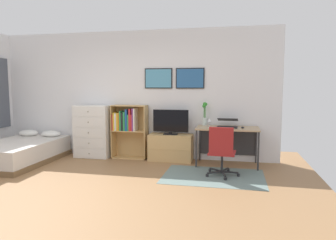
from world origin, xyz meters
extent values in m
plane|color=#936B44|center=(0.00, 0.00, 0.00)|extent=(7.20, 7.20, 0.00)
cube|color=white|center=(0.00, 2.43, 1.35)|extent=(6.12, 0.06, 2.70)
cube|color=black|center=(0.57, 2.38, 1.69)|extent=(0.59, 0.02, 0.42)
cube|color=#4C93B7|center=(0.57, 2.37, 1.69)|extent=(0.55, 0.01, 0.38)
cube|color=black|center=(1.24, 2.38, 1.69)|extent=(0.59, 0.02, 0.42)
cube|color=#285B93|center=(1.24, 2.37, 1.69)|extent=(0.55, 0.01, 0.38)
cube|color=#4C515B|center=(-2.94, 1.99, 1.38)|extent=(0.05, 0.40, 1.54)
cube|color=slate|center=(1.82, 1.22, 0.00)|extent=(1.70, 1.20, 0.01)
cube|color=brown|center=(-2.08, 1.37, 0.05)|extent=(1.32, 2.00, 0.10)
cube|color=silver|center=(-2.08, 1.37, 0.26)|extent=(1.28, 1.96, 0.32)
ellipsoid|color=white|center=(-2.37, 2.09, 0.48)|extent=(0.45, 0.29, 0.14)
ellipsoid|color=white|center=(-1.82, 2.11, 0.48)|extent=(0.45, 0.29, 0.14)
cube|color=white|center=(-0.83, 2.16, 0.56)|extent=(0.76, 0.42, 1.12)
cube|color=silver|center=(-0.83, 1.94, 0.12)|extent=(0.72, 0.01, 0.20)
sphere|color=#A59E8C|center=(-0.83, 1.93, 0.12)|extent=(0.03, 0.03, 0.03)
cube|color=silver|center=(-0.83, 1.94, 0.34)|extent=(0.72, 0.01, 0.20)
sphere|color=#A59E8C|center=(-0.83, 1.93, 0.34)|extent=(0.03, 0.03, 0.03)
cube|color=silver|center=(-0.83, 1.94, 0.56)|extent=(0.72, 0.01, 0.20)
sphere|color=#A59E8C|center=(-0.83, 1.93, 0.56)|extent=(0.03, 0.03, 0.03)
cube|color=silver|center=(-0.83, 1.94, 0.78)|extent=(0.72, 0.01, 0.20)
sphere|color=#A59E8C|center=(-0.83, 1.93, 0.78)|extent=(0.03, 0.03, 0.03)
cube|color=silver|center=(-0.83, 1.94, 1.01)|extent=(0.72, 0.01, 0.20)
sphere|color=#A59E8C|center=(-0.83, 1.93, 1.01)|extent=(0.03, 0.03, 0.03)
cube|color=tan|center=(-0.38, 2.22, 0.57)|extent=(0.02, 0.30, 1.13)
cube|color=tan|center=(0.34, 2.22, 0.57)|extent=(0.02, 0.30, 1.13)
cube|color=tan|center=(-0.02, 2.22, 0.01)|extent=(0.75, 0.30, 0.02)
cube|color=tan|center=(-0.02, 2.22, 0.59)|extent=(0.71, 0.30, 0.02)
cube|color=tan|center=(-0.02, 2.22, 1.12)|extent=(0.71, 0.30, 0.02)
cube|color=tan|center=(-0.02, 2.37, 0.57)|extent=(0.75, 0.01, 1.13)
cube|color=red|center=(-0.36, 2.18, 0.77)|extent=(0.02, 0.20, 0.34)
cube|color=gold|center=(-0.33, 2.19, 0.79)|extent=(0.03, 0.21, 0.38)
cube|color=white|center=(-0.29, 2.20, 0.78)|extent=(0.04, 0.23, 0.37)
cube|color=gold|center=(-0.25, 2.19, 0.79)|extent=(0.03, 0.22, 0.38)
cube|color=orange|center=(-0.22, 2.20, 0.79)|extent=(0.02, 0.23, 0.38)
cube|color=#2D8C4C|center=(-0.18, 2.20, 0.81)|extent=(0.03, 0.23, 0.42)
cube|color=black|center=(-0.15, 2.17, 0.79)|extent=(0.04, 0.19, 0.38)
cube|color=#2D8C4C|center=(-0.10, 2.19, 0.79)|extent=(0.04, 0.22, 0.39)
cube|color=#1E519E|center=(-0.05, 2.17, 0.82)|extent=(0.04, 0.18, 0.45)
cube|color=#2D8C4C|center=(-0.01, 2.18, 0.77)|extent=(0.03, 0.20, 0.34)
cube|color=red|center=(0.02, 2.19, 0.83)|extent=(0.04, 0.23, 0.46)
cube|color=red|center=(0.06, 2.19, 0.77)|extent=(0.02, 0.23, 0.34)
cube|color=#8C388C|center=(0.09, 2.17, 0.83)|extent=(0.02, 0.17, 0.47)
cube|color=white|center=(0.12, 2.20, 0.83)|extent=(0.03, 0.24, 0.47)
cube|color=tan|center=(0.88, 2.17, 0.27)|extent=(0.89, 0.40, 0.55)
cube|color=tan|center=(0.88, 1.97, 0.27)|extent=(0.89, 0.01, 0.02)
cube|color=black|center=(0.88, 2.15, 0.56)|extent=(0.28, 0.16, 0.02)
cube|color=black|center=(0.88, 2.15, 0.59)|extent=(0.06, 0.04, 0.05)
cube|color=black|center=(0.88, 2.15, 0.83)|extent=(0.73, 0.02, 0.45)
cube|color=black|center=(0.88, 2.14, 0.83)|extent=(0.70, 0.01, 0.42)
cube|color=tan|center=(2.02, 2.05, 0.72)|extent=(1.18, 0.65, 0.03)
cube|color=#2D2D30|center=(1.46, 1.75, 0.35)|extent=(0.03, 0.03, 0.71)
cube|color=#2D2D30|center=(2.59, 1.75, 0.35)|extent=(0.03, 0.03, 0.71)
cube|color=#2D2D30|center=(1.46, 2.34, 0.35)|extent=(0.03, 0.03, 0.71)
cube|color=#2D2D30|center=(2.59, 2.34, 0.35)|extent=(0.03, 0.03, 0.71)
cube|color=#2D2D30|center=(2.02, 2.36, 0.39)|extent=(1.12, 0.02, 0.50)
cylinder|color=#232326|center=(2.24, 1.30, 0.03)|extent=(0.05, 0.05, 0.05)
cube|color=#232326|center=(2.10, 1.30, 0.07)|extent=(0.28, 0.05, 0.02)
cylinder|color=#232326|center=(2.06, 1.57, 0.03)|extent=(0.05, 0.05, 0.05)
cube|color=#232326|center=(2.01, 1.44, 0.07)|extent=(0.13, 0.27, 0.02)
cylinder|color=#232326|center=(1.74, 1.49, 0.03)|extent=(0.05, 0.05, 0.05)
cube|color=#232326|center=(1.85, 1.40, 0.07)|extent=(0.23, 0.20, 0.02)
cylinder|color=#232326|center=(1.72, 1.16, 0.03)|extent=(0.05, 0.05, 0.05)
cube|color=#232326|center=(1.84, 1.24, 0.07)|extent=(0.25, 0.18, 0.02)
cylinder|color=#232326|center=(2.03, 1.04, 0.03)|extent=(0.05, 0.05, 0.05)
cube|color=#232326|center=(1.99, 1.18, 0.07)|extent=(0.10, 0.28, 0.02)
cylinder|color=#232326|center=(1.96, 1.31, 0.23)|extent=(0.04, 0.04, 0.30)
cube|color=maroon|center=(1.96, 1.31, 0.40)|extent=(0.47, 0.47, 0.03)
cube|color=maroon|center=(1.95, 1.11, 0.64)|extent=(0.40, 0.06, 0.45)
cube|color=black|center=(2.02, 2.04, 0.75)|extent=(0.40, 0.28, 0.01)
cube|color=black|center=(2.02, 2.03, 0.75)|extent=(0.37, 0.25, 0.00)
cube|color=black|center=(2.02, 2.20, 0.87)|extent=(0.40, 0.26, 0.07)
cube|color=#234C5B|center=(2.02, 2.20, 0.88)|extent=(0.38, 0.24, 0.06)
ellipsoid|color=#262628|center=(2.31, 1.98, 0.76)|extent=(0.06, 0.10, 0.03)
cylinder|color=silver|center=(1.56, 2.29, 0.82)|extent=(0.09, 0.09, 0.16)
cylinder|color=#3D8438|center=(1.58, 2.29, 0.98)|extent=(0.01, 0.01, 0.38)
sphere|color=#308B2C|center=(1.58, 2.29, 1.17)|extent=(0.07, 0.07, 0.07)
cylinder|color=#3D8438|center=(1.56, 2.30, 0.98)|extent=(0.01, 0.01, 0.39)
sphere|color=#308B2C|center=(1.56, 2.30, 1.17)|extent=(0.07, 0.07, 0.07)
cylinder|color=#3D8438|center=(1.55, 2.27, 0.96)|extent=(0.01, 0.01, 0.34)
sphere|color=#308B2C|center=(1.55, 2.27, 1.13)|extent=(0.07, 0.07, 0.07)
cylinder|color=silver|center=(1.68, 2.01, 0.74)|extent=(0.06, 0.06, 0.01)
cylinder|color=silver|center=(1.68, 2.01, 0.80)|extent=(0.01, 0.01, 0.10)
cone|color=silver|center=(1.68, 2.01, 0.88)|extent=(0.07, 0.07, 0.07)
camera|label=1|loc=(2.16, -3.93, 1.52)|focal=32.91mm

